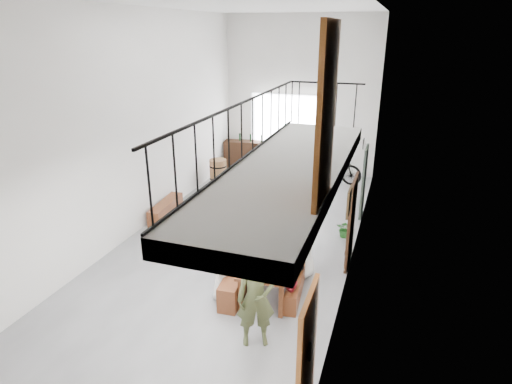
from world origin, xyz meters
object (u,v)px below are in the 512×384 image
(serving_counter, at_px, (251,155))
(host_standing, at_px, (256,298))
(bench_inner, at_px, (243,272))
(oak_barrel, at_px, (218,172))
(bicycle_near, at_px, (298,164))
(tasting_table, at_px, (272,256))
(side_bench, at_px, (166,209))

(serving_counter, relative_size, host_standing, 1.13)
(bench_inner, relative_size, oak_barrel, 2.59)
(bench_inner, height_order, bicycle_near, bicycle_near)
(tasting_table, height_order, bench_inner, tasting_table)
(bench_inner, xyz_separation_m, oak_barrel, (-2.93, 5.49, 0.17))
(tasting_table, distance_m, bicycle_near, 7.07)
(host_standing, bearing_deg, bicycle_near, 75.25)
(oak_barrel, distance_m, serving_counter, 2.10)
(oak_barrel, height_order, host_standing, host_standing)
(tasting_table, xyz_separation_m, oak_barrel, (-3.53, 5.41, -0.27))
(tasting_table, xyz_separation_m, bench_inner, (-0.60, -0.08, -0.45))
(oak_barrel, relative_size, host_standing, 0.49)
(tasting_table, xyz_separation_m, bicycle_near, (-1.13, 6.97, -0.22))
(oak_barrel, xyz_separation_m, bicycle_near, (2.39, 1.57, 0.05))
(serving_counter, height_order, host_standing, host_standing)
(side_bench, relative_size, bicycle_near, 0.87)
(oak_barrel, bearing_deg, bench_inner, -61.93)
(serving_counter, bearing_deg, bicycle_near, -23.31)
(serving_counter, xyz_separation_m, host_standing, (3.32, -9.16, 0.36))
(tasting_table, relative_size, bicycle_near, 1.24)
(tasting_table, relative_size, bench_inner, 1.03)
(oak_barrel, bearing_deg, bicycle_near, 33.22)
(serving_counter, bearing_deg, oak_barrel, -111.65)
(oak_barrel, relative_size, serving_counter, 0.44)
(side_bench, bearing_deg, serving_counter, 81.59)
(side_bench, relative_size, host_standing, 0.92)
(side_bench, xyz_separation_m, bicycle_near, (2.69, 4.59, 0.26))
(side_bench, bearing_deg, host_standing, -45.16)
(bench_inner, xyz_separation_m, host_standing, (0.85, -1.62, 0.62))
(side_bench, distance_m, host_standing, 5.81)
(tasting_table, distance_m, oak_barrel, 6.46)
(oak_barrel, relative_size, bicycle_near, 0.47)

